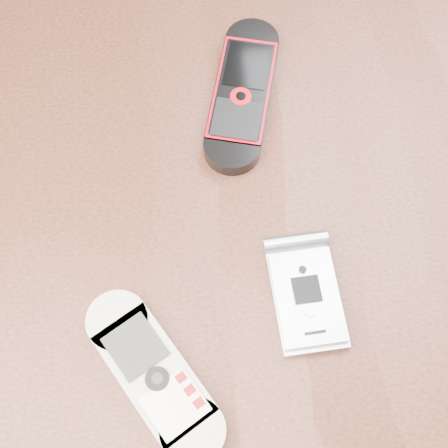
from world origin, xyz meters
The scene contains 5 objects.
ground centered at (0.00, 0.00, 0.00)m, with size 4.00×4.00×0.00m, color #472B19.
table centered at (0.00, 0.00, 0.64)m, with size 1.20×0.80×0.75m.
nokia_white centered at (-0.06, -0.11, 0.76)m, with size 0.05×0.14×0.02m, color silver.
nokia_black_red centered at (0.03, 0.12, 0.76)m, with size 0.05×0.16×0.02m, color black.
motorola_razr centered at (0.06, -0.06, 0.76)m, with size 0.05×0.10×0.01m, color silver.
Camera 1 is at (-0.01, -0.20, 1.21)m, focal length 50.00 mm.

